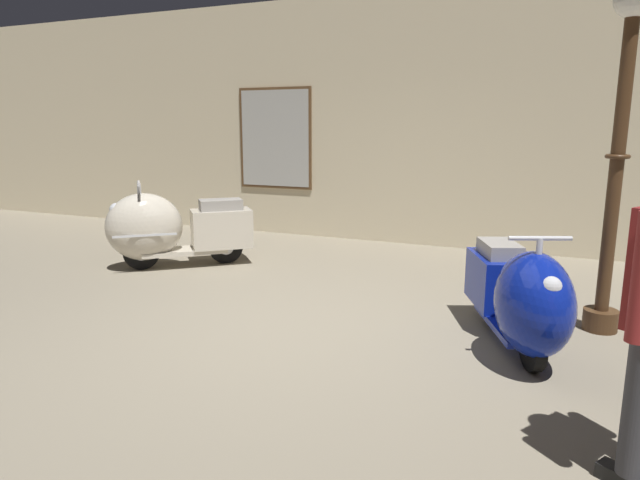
{
  "coord_description": "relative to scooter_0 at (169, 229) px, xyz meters",
  "views": [
    {
      "loc": [
        1.95,
        -3.89,
        1.72
      ],
      "look_at": [
        -0.28,
        1.29,
        0.55
      ],
      "focal_mm": 31.33,
      "sensor_mm": 36.0,
      "label": 1
    }
  ],
  "objects": [
    {
      "name": "ground_plane",
      "position": [
        2.37,
        -1.51,
        -0.48
      ],
      "size": [
        60.0,
        60.0,
        0.0
      ],
      "primitive_type": "plane",
      "color": "gray"
    },
    {
      "name": "lamppost",
      "position": [
        4.73,
        -0.3,
        1.13
      ],
      "size": [
        0.3,
        0.3,
        2.81
      ],
      "color": "#472D19",
      "rests_on": "ground"
    },
    {
      "name": "scooter_1",
      "position": [
        4.12,
        -1.09,
        -0.04
      ],
      "size": [
        1.02,
        1.64,
        0.97
      ],
      "rotation": [
        0.0,
        0.0,
        -1.18
      ],
      "color": "black",
      "rests_on": "ground"
    },
    {
      "name": "scooter_0",
      "position": [
        0.0,
        0.0,
        0.0
      ],
      "size": [
        1.63,
        1.51,
        1.06
      ],
      "rotation": [
        0.0,
        0.0,
        -2.42
      ],
      "color": "black",
      "rests_on": "ground"
    },
    {
      "name": "showroom_back_wall",
      "position": [
        2.53,
        2.59,
        1.29
      ],
      "size": [
        18.0,
        0.63,
        3.54
      ],
      "color": "beige",
      "rests_on": "ground"
    }
  ]
}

